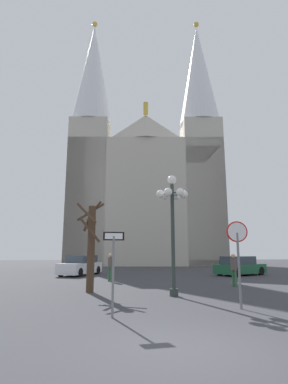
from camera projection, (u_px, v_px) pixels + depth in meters
ground_plane at (189, 351)px, 5.69m from camera, size 120.00×120.00×0.00m
cathedral at (146, 177)px, 42.82m from camera, size 21.24×11.92×35.79m
stop_sign at (238, 248)px, 10.16m from camera, size 0.70×0.13×2.83m
one_way_arrow_sign at (113, 263)px, 8.81m from camera, size 0.62×0.12×2.40m
street_lamp at (172, 210)px, 13.25m from camera, size 1.40×1.26×5.14m
bare_tree at (91, 243)px, 14.15m from camera, size 1.33×1.55×4.22m
parked_car_near_green at (240, 266)px, 23.50m from camera, size 4.52×3.61×1.44m
parked_car_far_white at (81, 266)px, 23.59m from camera, size 3.21×4.61×1.49m
pedestrian_walking at (234, 267)px, 16.15m from camera, size 0.32×0.32×1.68m
pedestrian_standing at (110, 264)px, 18.84m from camera, size 0.32×0.32×1.68m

